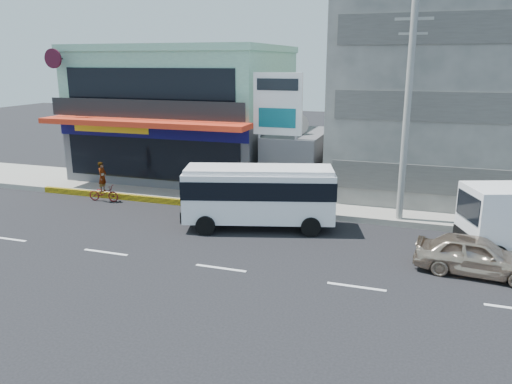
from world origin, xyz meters
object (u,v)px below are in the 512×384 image
(billboard, at_px, (278,111))
(motorcycle_rider, at_px, (103,188))
(minibus, at_px, (259,192))
(utility_pole_near, at_px, (407,115))
(satellite_dish, at_px, (295,133))
(concrete_building, at_px, (490,70))
(shop_building, at_px, (188,115))
(sedan, at_px, (476,255))

(billboard, bearing_deg, motorcycle_rider, -163.38)
(minibus, height_order, motorcycle_rider, minibus)
(billboard, bearing_deg, utility_pole_near, -15.48)
(satellite_dish, relative_size, minibus, 0.21)
(concrete_building, xyz_separation_m, billboard, (-10.50, -5.80, -2.07))
(satellite_dish, xyz_separation_m, minibus, (-0.11, -6.12, -1.87))
(shop_building, relative_size, minibus, 1.73)
(motorcycle_rider, bearing_deg, utility_pole_near, 3.35)
(shop_building, distance_m, billboard, 8.92)
(motorcycle_rider, bearing_deg, sedan, -12.32)
(minibus, xyz_separation_m, sedan, (9.00, -2.43, -0.98))
(satellite_dish, relative_size, billboard, 0.22)
(motorcycle_rider, bearing_deg, billboard, 16.62)
(billboard, xyz_separation_m, utility_pole_near, (6.50, -1.80, 0.22))
(satellite_dish, bearing_deg, billboard, -105.52)
(utility_pole_near, bearing_deg, shop_building, 154.94)
(sedan, bearing_deg, satellite_dish, 51.88)
(satellite_dish, relative_size, sedan, 0.36)
(utility_pole_near, distance_m, minibus, 7.45)
(billboard, bearing_deg, shop_building, 147.68)
(billboard, bearing_deg, sedan, -35.71)
(concrete_building, height_order, minibus, concrete_building)
(billboard, bearing_deg, minibus, -84.80)
(shop_building, height_order, billboard, shop_building)
(satellite_dish, relative_size, motorcycle_rider, 0.68)
(sedan, bearing_deg, shop_building, 61.53)
(billboard, xyz_separation_m, motorcycle_rider, (-9.09, -2.71, -4.20))
(satellite_dish, bearing_deg, utility_pole_near, -30.96)
(utility_pole_near, distance_m, sedan, 7.25)
(minibus, height_order, sedan, minibus)
(billboard, bearing_deg, satellite_dish, 74.48)
(shop_building, xyz_separation_m, motorcycle_rider, (-1.59, -7.46, -3.27))
(billboard, distance_m, sedan, 12.31)
(sedan, bearing_deg, motorcycle_rider, 83.45)
(billboard, relative_size, minibus, 0.97)
(satellite_dish, relative_size, utility_pole_near, 0.15)
(sedan, xyz_separation_m, motorcycle_rider, (-18.48, 4.04, 0.01))
(shop_building, height_order, motorcycle_rider, shop_building)
(concrete_building, xyz_separation_m, motorcycle_rider, (-19.59, -8.51, -6.28))
(concrete_building, relative_size, motorcycle_rider, 7.30)
(concrete_building, xyz_separation_m, sedan, (-1.11, -12.55, -6.28))
(utility_pole_near, height_order, sedan, utility_pole_near)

